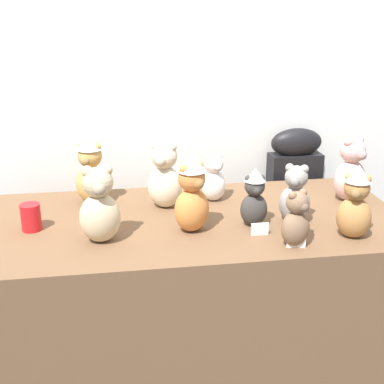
# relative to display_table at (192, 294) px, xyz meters

# --- Properties ---
(wall_back) EXTENTS (7.00, 0.08, 2.60)m
(wall_back) POSITION_rel_display_table_xyz_m (0.00, 0.67, 0.93)
(wall_back) COLOR white
(wall_back) RESTS_ON ground_plane
(display_table) EXTENTS (1.80, 0.84, 0.74)m
(display_table) POSITION_rel_display_table_xyz_m (0.00, 0.00, 0.00)
(display_table) COLOR brown
(display_table) RESTS_ON ground_plane
(instrument_case) EXTENTS (0.28, 0.13, 0.98)m
(instrument_case) POSITION_rel_display_table_xyz_m (0.64, 0.55, 0.13)
(instrument_case) COLOR black
(instrument_case) RESTS_ON ground_plane
(teddy_bear_ash) EXTENTS (0.16, 0.15, 0.25)m
(teddy_bear_ash) POSITION_rel_display_table_xyz_m (0.42, -0.09, 0.49)
(teddy_bear_ash) COLOR gray
(teddy_bear_ash) RESTS_ON display_table
(teddy_bear_blush) EXTENTS (0.20, 0.19, 0.30)m
(teddy_bear_blush) POSITION_rel_display_table_xyz_m (0.75, 0.11, 0.51)
(teddy_bear_blush) COLOR beige
(teddy_bear_blush) RESTS_ON display_table
(teddy_bear_sand) EXTENTS (0.17, 0.15, 0.31)m
(teddy_bear_sand) POSITION_rel_display_table_xyz_m (-0.38, -0.17, 0.51)
(teddy_bear_sand) COLOR #CCB78E
(teddy_bear_sand) RESTS_ON display_table
(teddy_bear_caramel) EXTENTS (0.17, 0.16, 0.29)m
(teddy_bear_caramel) POSITION_rel_display_table_xyz_m (0.59, -0.27, 0.51)
(teddy_bear_caramel) COLOR #B27A42
(teddy_bear_caramel) RESTS_ON display_table
(teddy_bear_honey) EXTENTS (0.18, 0.17, 0.32)m
(teddy_bear_honey) POSITION_rel_display_table_xyz_m (-0.42, 0.25, 0.53)
(teddy_bear_honey) COLOR tan
(teddy_bear_honey) RESTS_ON display_table
(teddy_bear_cream) EXTENTS (0.19, 0.18, 0.30)m
(teddy_bear_cream) POSITION_rel_display_table_xyz_m (-0.10, 0.15, 0.51)
(teddy_bear_cream) COLOR beige
(teddy_bear_cream) RESTS_ON display_table
(teddy_bear_ginger) EXTENTS (0.19, 0.18, 0.32)m
(teddy_bear_ginger) POSITION_rel_display_table_xyz_m (-0.02, -0.12, 0.53)
(teddy_bear_ginger) COLOR #D17F3D
(teddy_bear_ginger) RESTS_ON display_table
(teddy_bear_mocha) EXTENTS (0.14, 0.13, 0.22)m
(teddy_bear_mocha) POSITION_rel_display_table_xyz_m (0.34, -0.31, 0.47)
(teddy_bear_mocha) COLOR #7F6047
(teddy_bear_mocha) RESTS_ON display_table
(teddy_bear_charcoal) EXTENTS (0.11, 0.10, 0.25)m
(teddy_bear_charcoal) POSITION_rel_display_table_xyz_m (0.24, -0.11, 0.49)
(teddy_bear_charcoal) COLOR #383533
(teddy_bear_charcoal) RESTS_ON display_table
(teddy_bear_snow) EXTENTS (0.14, 0.13, 0.22)m
(teddy_bear_snow) POSITION_rel_display_table_xyz_m (0.13, 0.20, 0.47)
(teddy_bear_snow) COLOR white
(teddy_bear_snow) RESTS_ON display_table
(party_cup_red) EXTENTS (0.08, 0.08, 0.11)m
(party_cup_red) POSITION_rel_display_table_xyz_m (-0.66, -0.02, 0.42)
(party_cup_red) COLOR red
(party_cup_red) RESTS_ON display_table
(name_card_front_left) EXTENTS (0.07, 0.02, 0.05)m
(name_card_front_left) POSITION_rel_display_table_xyz_m (0.34, -0.33, 0.39)
(name_card_front_left) COLOR white
(name_card_front_left) RESTS_ON display_table
(name_card_front_middle) EXTENTS (0.07, 0.01, 0.05)m
(name_card_front_middle) POSITION_rel_display_table_xyz_m (0.24, -0.20, 0.39)
(name_card_front_middle) COLOR white
(name_card_front_middle) RESTS_ON display_table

